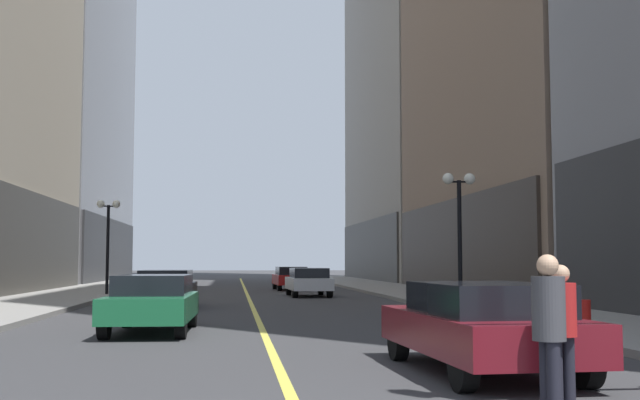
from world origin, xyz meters
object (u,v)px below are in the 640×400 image
car_maroon (482,324)px  car_red (291,277)px  street_lamp_left_far (108,226)px  street_lamp_right_mid (459,210)px  car_black (166,287)px  pedestrian_with_orange_bag (549,324)px  pedestrian_in_red_jacket (562,323)px  car_white (309,281)px  fire_hydrant_right (584,318)px  car_green (153,301)px

car_maroon → car_red: size_ratio=1.10×
street_lamp_left_far → street_lamp_right_mid: (12.80, -12.42, 0.00)m
car_maroon → car_red: 33.19m
car_maroon → car_black: (-5.99, 16.86, -0.00)m
car_red → street_lamp_right_mid: size_ratio=0.95×
pedestrian_with_orange_bag → street_lamp_left_far: street_lamp_left_far is taller
car_red → pedestrian_in_red_jacket: pedestrian_in_red_jacket is taller
car_white → pedestrian_in_red_jacket: size_ratio=2.56×
car_maroon → street_lamp_left_far: (-9.32, 25.12, 2.54)m
car_black → fire_hydrant_right: 15.41m
car_black → street_lamp_right_mid: street_lamp_right_mid is taller
car_maroon → car_green: bearing=127.5°
car_green → street_lamp_right_mid: size_ratio=0.98×
car_white → street_lamp_right_mid: 13.04m
car_green → car_red: size_ratio=1.03×
car_maroon → fire_hydrant_right: bearing=52.1°
street_lamp_left_far → street_lamp_right_mid: size_ratio=1.00×
car_maroon → car_white: same height
car_maroon → street_lamp_left_far: street_lamp_left_far is taller
car_maroon → pedestrian_in_red_jacket: 2.52m
car_green → street_lamp_right_mid: street_lamp_right_mid is taller
car_white → street_lamp_left_far: 9.55m
pedestrian_with_orange_bag → street_lamp_right_mid: bearing=76.4°
street_lamp_right_mid → fire_hydrant_right: street_lamp_right_mid is taller
car_green → car_white: bearing=73.3°
car_maroon → pedestrian_with_orange_bag: bearing=-97.0°
car_green → pedestrian_in_red_jacket: (5.59, -9.65, 0.21)m
car_white → car_maroon: bearing=-89.7°
car_white → street_lamp_left_far: street_lamp_left_far is taller
street_lamp_right_mid → street_lamp_left_far: bearing=135.9°
car_red → pedestrian_with_orange_bag: bearing=-90.1°
car_maroon → car_black: size_ratio=1.04×
car_white → street_lamp_right_mid: street_lamp_right_mid is taller
pedestrian_with_orange_bag → car_white: bearing=89.4°
street_lamp_left_far → car_white: bearing=-0.9°
car_green → fire_hydrant_right: 9.66m
street_lamp_left_far → street_lamp_right_mid: bearing=-44.1°
car_maroon → car_white: 24.97m
car_red → street_lamp_right_mid: (3.83, -20.49, 2.54)m
car_green → car_red: bearing=78.9°
car_green → car_white: (5.34, 17.84, -0.00)m
street_lamp_left_far → pedestrian_with_orange_bag: bearing=-72.7°
car_green → pedestrian_with_orange_bag: 11.74m
car_black → fire_hydrant_right: bearing=-49.7°
car_black → street_lamp_right_mid: (9.47, -4.16, 2.54)m
fire_hydrant_right → street_lamp_left_far: bearing=123.6°
car_black → pedestrian_with_orange_bag: bearing=-74.7°
car_green → pedestrian_in_red_jacket: pedestrian_in_red_jacket is taller
car_white → car_red: (-0.23, 8.22, 0.00)m
car_white → pedestrian_with_orange_bag: bearing=-90.6°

